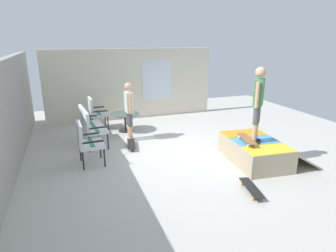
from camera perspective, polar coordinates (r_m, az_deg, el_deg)
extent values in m
cube|color=beige|center=(7.44, 3.56, -5.63)|extent=(12.00, 12.00, 0.10)
cube|color=#9E998E|center=(6.62, -29.97, 0.54)|extent=(9.00, 0.20, 2.39)
cube|color=beige|center=(10.46, -7.16, 8.29)|extent=(0.20, 6.00, 2.47)
cube|color=silver|center=(10.56, -2.23, 9.12)|extent=(0.03, 1.10, 1.40)
cube|color=tan|center=(7.10, 16.76, -4.81)|extent=(1.79, 1.24, 0.52)
cube|color=yellow|center=(6.56, 19.45, -4.39)|extent=(0.64, 1.09, 0.01)
cube|color=#4C99D8|center=(7.01, 16.95, -2.78)|extent=(0.64, 1.09, 0.01)
cube|color=orange|center=(7.47, 14.76, -1.37)|extent=(0.64, 1.09, 0.01)
cylinder|color=#B2B2B7|center=(6.77, 13.15, -3.45)|extent=(1.63, 0.21, 0.05)
cube|color=tan|center=(7.58, 22.44, -4.22)|extent=(1.72, 0.90, 0.44)
cylinder|color=black|center=(7.69, -11.86, -3.05)|extent=(0.04, 0.04, 0.44)
cylinder|color=black|center=(8.77, -13.70, -0.63)|extent=(0.04, 0.04, 0.44)
cylinder|color=black|center=(7.60, -15.30, -3.53)|extent=(0.04, 0.04, 0.44)
cylinder|color=black|center=(8.70, -16.72, -1.03)|extent=(0.04, 0.04, 0.44)
cube|color=silver|center=(8.11, -14.58, -0.24)|extent=(1.30, 0.67, 0.08)
cube|color=#338C66|center=(8.09, -14.60, 0.04)|extent=(1.21, 0.22, 0.00)
cube|color=silver|center=(7.99, -16.38, 1.53)|extent=(1.25, 0.20, 0.50)
cube|color=#338C66|center=(7.99, -16.38, 1.53)|extent=(0.11, 0.09, 0.46)
cube|color=black|center=(7.49, -13.76, -0.33)|extent=(0.09, 0.47, 0.04)
cube|color=black|center=(8.64, -15.44, 1.86)|extent=(0.09, 0.47, 0.04)
cylinder|color=black|center=(9.31, -11.84, 0.54)|extent=(0.04, 0.04, 0.44)
cylinder|color=black|center=(9.83, -12.40, 1.37)|extent=(0.04, 0.04, 0.44)
cylinder|color=black|center=(9.25, -14.70, 0.22)|extent=(0.04, 0.04, 0.44)
cylinder|color=black|center=(9.77, -15.11, 1.08)|extent=(0.04, 0.04, 0.44)
cube|color=silver|center=(9.47, -13.62, 2.33)|extent=(0.64, 0.57, 0.08)
cube|color=#338C66|center=(9.46, -13.64, 2.57)|extent=(0.58, 0.12, 0.00)
cube|color=silver|center=(9.38, -15.17, 3.89)|extent=(0.62, 0.10, 0.50)
cube|color=#338C66|center=(9.38, -15.17, 3.89)|extent=(0.10, 0.09, 0.46)
cube|color=black|center=(9.15, -13.42, 2.87)|extent=(0.06, 0.47, 0.04)
cube|color=black|center=(9.71, -13.94, 3.64)|extent=(0.06, 0.47, 0.04)
cylinder|color=black|center=(6.70, -12.52, -6.17)|extent=(0.04, 0.04, 0.44)
cylinder|color=black|center=(7.20, -13.31, -4.56)|extent=(0.04, 0.04, 0.44)
cylinder|color=black|center=(6.65, -16.52, -6.68)|extent=(0.04, 0.04, 0.44)
cylinder|color=black|center=(7.15, -17.03, -5.02)|extent=(0.04, 0.04, 0.44)
cube|color=silver|center=(6.83, -15.02, -3.57)|extent=(0.65, 0.58, 0.08)
cube|color=#338C66|center=(6.81, -15.04, -3.24)|extent=(0.58, 0.13, 0.00)
cube|color=silver|center=(6.71, -17.19, -1.49)|extent=(0.62, 0.11, 0.50)
cube|color=#338C66|center=(6.71, -17.19, -1.49)|extent=(0.10, 0.09, 0.46)
cube|color=black|center=(6.50, -14.76, -3.10)|extent=(0.06, 0.47, 0.04)
cube|color=black|center=(7.05, -15.45, -1.57)|extent=(0.06, 0.47, 0.04)
cylinder|color=black|center=(9.10, -8.48, 0.68)|extent=(0.06, 0.06, 0.55)
cylinder|color=black|center=(9.17, -8.41, -0.88)|extent=(0.44, 0.44, 0.03)
cylinder|color=#425651|center=(9.02, -8.56, 2.41)|extent=(0.90, 0.90, 0.02)
cube|color=silver|center=(8.28, -7.36, -2.77)|extent=(0.12, 0.24, 0.05)
cylinder|color=tan|center=(8.21, -7.42, -1.33)|extent=(0.10, 0.10, 0.39)
cylinder|color=#4C4C51|center=(8.09, -7.53, 1.29)|extent=(0.13, 0.13, 0.39)
cube|color=silver|center=(8.43, -7.66, -2.41)|extent=(0.12, 0.24, 0.05)
cylinder|color=tan|center=(8.36, -7.72, -0.98)|extent=(0.10, 0.10, 0.39)
cylinder|color=#4C4C51|center=(8.25, -7.83, 1.59)|extent=(0.13, 0.13, 0.39)
cube|color=silver|center=(8.05, -7.82, 4.75)|extent=(0.33, 0.19, 0.58)
sphere|color=tan|center=(7.97, -7.94, 7.76)|extent=(0.22, 0.22, 0.22)
cylinder|color=tan|center=(7.87, -7.44, 4.32)|extent=(0.08, 0.08, 0.55)
cylinder|color=tan|center=(8.25, -8.16, 4.89)|extent=(0.08, 0.08, 0.55)
cube|color=black|center=(6.80, 16.68, -3.08)|extent=(0.25, 0.25, 0.05)
cylinder|color=tan|center=(6.73, 16.84, -1.27)|extent=(0.10, 0.10, 0.40)
cylinder|color=#4C4C51|center=(6.62, 17.14, 2.02)|extent=(0.13, 0.13, 0.40)
cube|color=black|center=(6.96, 16.91, -2.63)|extent=(0.25, 0.25, 0.05)
cylinder|color=tan|center=(6.89, 17.07, -0.87)|extent=(0.10, 0.10, 0.40)
cylinder|color=#4C4C51|center=(6.78, 17.36, 2.36)|extent=(0.13, 0.13, 0.40)
cube|color=#3F8C4C|center=(6.60, 17.63, 6.36)|extent=(0.35, 0.35, 0.59)
sphere|color=tan|center=(6.53, 17.99, 10.15)|extent=(0.23, 0.23, 0.23)
cylinder|color=tan|center=(6.41, 17.35, 5.90)|extent=(0.08, 0.08, 0.56)
cylinder|color=tan|center=(6.80, 17.87, 6.47)|extent=(0.08, 0.08, 0.56)
cube|color=black|center=(7.79, -7.32, -3.54)|extent=(0.82, 0.34, 0.02)
cylinder|color=silver|center=(8.07, -6.81, -3.25)|extent=(0.06, 0.04, 0.06)
cylinder|color=silver|center=(8.07, -7.94, -3.31)|extent=(0.06, 0.04, 0.06)
cylinder|color=silver|center=(7.55, -6.62, -4.72)|extent=(0.06, 0.04, 0.06)
cylinder|color=silver|center=(7.55, -7.84, -4.78)|extent=(0.06, 0.04, 0.06)
cube|color=black|center=(5.81, 16.25, -11.68)|extent=(0.82, 0.37, 0.02)
cylinder|color=gold|center=(6.10, 15.88, -10.91)|extent=(0.06, 0.04, 0.06)
cylinder|color=gold|center=(6.04, 14.45, -11.07)|extent=(0.06, 0.04, 0.06)
cylinder|color=gold|center=(5.65, 18.07, -13.48)|extent=(0.06, 0.04, 0.06)
cylinder|color=gold|center=(5.59, 16.54, -13.69)|extent=(0.06, 0.04, 0.06)
cube|color=brown|center=(6.78, 15.45, -2.43)|extent=(0.82, 0.39, 0.01)
cylinder|color=silver|center=(7.07, 15.22, -2.15)|extent=(0.06, 0.04, 0.06)
cylinder|color=silver|center=(7.02, 13.99, -2.21)|extent=(0.06, 0.04, 0.06)
cylinder|color=silver|center=(6.58, 16.91, -3.75)|extent=(0.06, 0.04, 0.06)
cylinder|color=silver|center=(6.53, 15.61, -3.82)|extent=(0.06, 0.04, 0.06)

